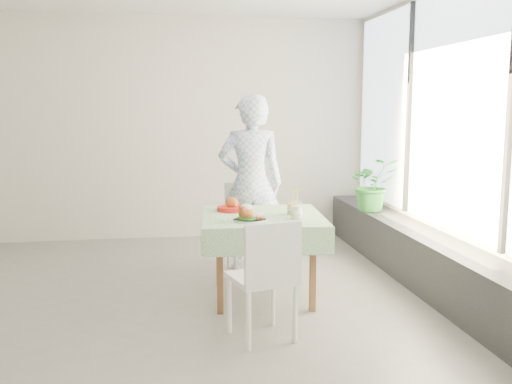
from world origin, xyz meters
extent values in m
plane|color=#615E5C|center=(0.00, 0.00, 0.00)|extent=(6.00, 6.00, 0.00)
cube|color=beige|center=(0.00, 2.50, 1.40)|extent=(6.00, 0.02, 2.80)
cube|color=beige|center=(0.00, -2.50, 1.40)|extent=(6.00, 0.02, 2.80)
cube|color=beige|center=(3.00, 0.00, 1.40)|extent=(0.02, 5.00, 2.80)
cube|color=#D1E0F9|center=(2.97, 0.00, 1.65)|extent=(0.01, 4.80, 2.18)
cube|color=black|center=(2.80, 0.00, 0.25)|extent=(0.40, 4.80, 0.50)
cube|color=brown|center=(1.23, -0.02, 0.71)|extent=(0.97, 0.97, 0.04)
cube|color=white|center=(1.23, -0.02, 0.74)|extent=(1.12, 1.12, 0.01)
cube|color=white|center=(1.24, 0.81, 0.45)|extent=(0.46, 0.46, 0.04)
cube|color=white|center=(1.22, 1.01, 0.69)|extent=(0.43, 0.08, 0.42)
cube|color=white|center=(1.07, -0.90, 0.45)|extent=(0.52, 0.52, 0.04)
cube|color=white|center=(1.12, -1.09, 0.68)|extent=(0.42, 0.15, 0.42)
imported|color=#87A4D9|center=(1.25, 0.82, 0.90)|extent=(0.68, 0.47, 1.81)
cylinder|color=white|center=(1.09, -0.25, 0.75)|extent=(0.29, 0.29, 0.02)
cylinder|color=#155515|center=(1.06, -0.25, 0.76)|extent=(0.16, 0.16, 0.02)
ellipsoid|color=#985024|center=(1.06, -0.25, 0.81)|extent=(0.13, 0.12, 0.10)
ellipsoid|color=white|center=(1.06, -0.25, 0.86)|extent=(0.10, 0.09, 0.07)
cylinder|color=maroon|center=(1.17, -0.27, 0.77)|extent=(0.05, 0.05, 0.03)
cylinder|color=white|center=(1.49, -0.03, 0.80)|extent=(0.08, 0.08, 0.12)
cylinder|color=orange|center=(1.49, -0.03, 0.79)|extent=(0.08, 0.08, 0.09)
cylinder|color=white|center=(1.49, -0.03, 0.87)|extent=(0.09, 0.09, 0.01)
cylinder|color=yellow|center=(1.49, -0.03, 0.91)|extent=(0.01, 0.03, 0.17)
cylinder|color=white|center=(1.49, -0.21, 0.81)|extent=(0.10, 0.10, 0.14)
cylinder|color=#EBE7C5|center=(1.49, -0.21, 0.80)|extent=(0.09, 0.09, 0.10)
cylinder|color=white|center=(1.49, -0.21, 0.89)|extent=(0.10, 0.10, 0.01)
cylinder|color=yellow|center=(1.49, -0.21, 0.94)|extent=(0.01, 0.04, 0.20)
cylinder|color=red|center=(0.99, 0.23, 0.76)|extent=(0.27, 0.27, 0.04)
cylinder|color=white|center=(0.99, 0.23, 0.77)|extent=(0.22, 0.22, 0.02)
ellipsoid|color=#985024|center=(0.99, 0.23, 0.82)|extent=(0.12, 0.11, 0.10)
imported|color=#287830|center=(2.72, 1.29, 0.80)|extent=(0.55, 0.48, 0.61)
camera|label=1|loc=(0.41, -4.82, 1.68)|focal=40.00mm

